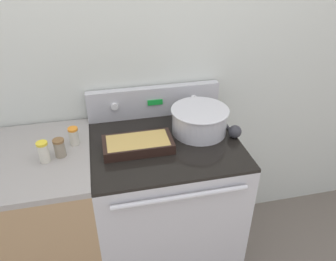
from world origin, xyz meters
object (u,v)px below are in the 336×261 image
object	(u,v)px
ladle	(234,131)
spice_jar_yellow_cap	(44,152)
casserole_dish	(138,144)
spice_jar_brown_cap	(60,148)
mixing_bowl	(200,119)
spice_jar_orange_cap	(74,136)

from	to	relation	value
ladle	spice_jar_yellow_cap	size ratio (longest dim) A/B	2.37
casserole_dish	spice_jar_brown_cap	bearing A→B (deg)	178.97
mixing_bowl	spice_jar_orange_cap	size ratio (longest dim) A/B	3.31
spice_jar_brown_cap	spice_jar_yellow_cap	distance (m)	0.08
casserole_dish	spice_jar_yellow_cap	xyz separation A→B (m)	(-0.46, -0.02, 0.04)
ladle	spice_jar_yellow_cap	distance (m)	0.99
casserole_dish	spice_jar_orange_cap	bearing A→B (deg)	162.52
spice_jar_brown_cap	spice_jar_yellow_cap	size ratio (longest dim) A/B	0.87
ladle	spice_jar_orange_cap	bearing A→B (deg)	173.76
casserole_dish	spice_jar_brown_cap	world-z (taller)	spice_jar_brown_cap
spice_jar_yellow_cap	casserole_dish	bearing A→B (deg)	2.81
mixing_bowl	casserole_dish	size ratio (longest dim) A/B	0.89
spice_jar_orange_cap	ladle	bearing A→B (deg)	-6.24
mixing_bowl	spice_jar_orange_cap	xyz separation A→B (m)	(-0.68, 0.01, -0.02)
mixing_bowl	spice_jar_brown_cap	bearing A→B (deg)	-173.26
mixing_bowl	spice_jar_brown_cap	size ratio (longest dim) A/B	3.37
spice_jar_brown_cap	spice_jar_yellow_cap	world-z (taller)	spice_jar_yellow_cap
ladle	spice_jar_orange_cap	xyz separation A→B (m)	(-0.85, 0.09, 0.03)
casserole_dish	ladle	world-z (taller)	ladle
mixing_bowl	spice_jar_yellow_cap	xyz separation A→B (m)	(-0.81, -0.12, -0.01)
casserole_dish	spice_jar_brown_cap	size ratio (longest dim) A/B	3.78
spice_jar_orange_cap	spice_jar_brown_cap	bearing A→B (deg)	-125.34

